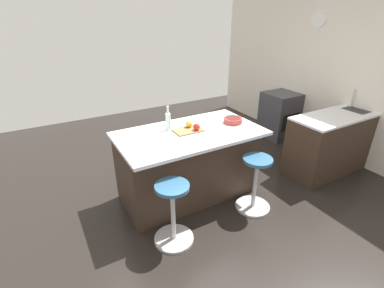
{
  "coord_description": "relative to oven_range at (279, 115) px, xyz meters",
  "views": [
    {
      "loc": [
        1.6,
        2.9,
        2.32
      ],
      "look_at": [
        0.03,
        0.17,
        0.81
      ],
      "focal_mm": 26.13,
      "sensor_mm": 36.0,
      "label": 1
    }
  ],
  "objects": [
    {
      "name": "oven_range",
      "position": [
        0.0,
        0.0,
        0.0
      ],
      "size": [
        0.6,
        0.61,
        0.89
      ],
      "color": "#38383D",
      "rests_on": "ground_plane"
    },
    {
      "name": "ground_plane",
      "position": [
        2.51,
        0.77,
        -0.45
      ],
      "size": [
        7.49,
        7.49,
        0.0
      ],
      "primitive_type": "plane",
      "color": "black"
    },
    {
      "name": "cutting_board",
      "position": [
        2.54,
        0.84,
        0.51
      ],
      "size": [
        0.36,
        0.24,
        0.02
      ],
      "primitive_type": "cube",
      "color": "olive",
      "rests_on": "kitchen_island"
    },
    {
      "name": "sink_cabinet",
      "position": [
        -0.0,
        1.36,
        0.02
      ],
      "size": [
        2.02,
        0.6,
        1.2
      ],
      "color": "#38281E",
      "rests_on": "ground_plane"
    },
    {
      "name": "apple_red",
      "position": [
        2.45,
        0.91,
        0.57
      ],
      "size": [
        0.09,
        0.09,
        0.09
      ],
      "primitive_type": "sphere",
      "color": "red",
      "rests_on": "cutting_board"
    },
    {
      "name": "apple_yellow",
      "position": [
        2.49,
        0.78,
        0.57
      ],
      "size": [
        0.09,
        0.09,
        0.09
      ],
      "primitive_type": "sphere",
      "color": "gold",
      "rests_on": "cutting_board"
    },
    {
      "name": "stool_by_window",
      "position": [
        1.97,
        1.53,
        -0.1
      ],
      "size": [
        0.44,
        0.44,
        0.73
      ],
      "color": "#B7B7BC",
      "rests_on": "ground_plane"
    },
    {
      "name": "water_bottle",
      "position": [
        2.74,
        0.68,
        0.63
      ],
      "size": [
        0.06,
        0.06,
        0.31
      ],
      "color": "silver",
      "rests_on": "kitchen_island"
    },
    {
      "name": "fruit_bowl",
      "position": [
        1.88,
        0.9,
        0.54
      ],
      "size": [
        0.25,
        0.25,
        0.07
      ],
      "color": "#993833",
      "rests_on": "kitchen_island"
    },
    {
      "name": "kitchen_island",
      "position": [
        2.54,
        0.84,
        0.03
      ],
      "size": [
        1.81,
        1.02,
        0.95
      ],
      "color": "#38281E",
      "rests_on": "ground_plane"
    },
    {
      "name": "stool_middle",
      "position": [
        3.11,
        1.53,
        -0.1
      ],
      "size": [
        0.44,
        0.44,
        0.73
      ],
      "color": "#B7B7BC",
      "rests_on": "ground_plane"
    },
    {
      "name": "interior_partition_left",
      "position": [
        -0.35,
        0.77,
        0.95
      ],
      "size": [
        0.15,
        5.77,
        2.8
      ],
      "color": "silver",
      "rests_on": "ground_plane"
    }
  ]
}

